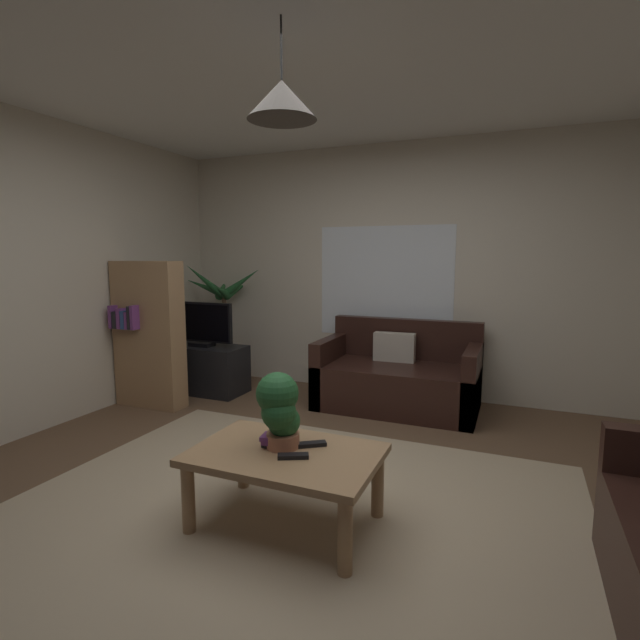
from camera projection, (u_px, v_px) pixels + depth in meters
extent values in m
cube|color=brown|center=(301.00, 501.00, 2.86)|extent=(4.95, 4.84, 0.02)
cube|color=tan|center=(286.00, 515.00, 2.67)|extent=(3.22, 2.66, 0.01)
cube|color=beige|center=(400.00, 271.00, 4.92)|extent=(5.07, 0.06, 2.58)
cube|color=beige|center=(4.00, 277.00, 3.64)|extent=(0.06, 4.84, 2.58)
cube|color=white|center=(298.00, 37.00, 2.50)|extent=(4.95, 4.84, 0.02)
cube|color=white|center=(385.00, 282.00, 4.96)|extent=(1.42, 0.01, 1.16)
cube|color=black|center=(397.00, 387.00, 4.53)|extent=(1.49, 0.82, 0.42)
cube|color=black|center=(406.00, 339.00, 4.79)|extent=(1.49, 0.12, 0.40)
cube|color=black|center=(330.00, 369.00, 4.78)|extent=(0.12, 0.82, 0.64)
cube|color=black|center=(472.00, 383.00, 4.25)|extent=(0.12, 0.82, 0.64)
cube|color=#B7AD9E|center=(394.00, 347.00, 4.66)|extent=(0.40, 0.14, 0.28)
cube|color=#A87F56|center=(285.00, 455.00, 2.54)|extent=(0.99, 0.66, 0.04)
cylinder|color=#A87F56|center=(188.00, 498.00, 2.49)|extent=(0.07, 0.07, 0.38)
cylinder|color=#A87F56|center=(345.00, 536.00, 2.16)|extent=(0.07, 0.07, 0.38)
cylinder|color=#A87F56|center=(243.00, 458.00, 2.98)|extent=(0.07, 0.07, 0.38)
cylinder|color=#A87F56|center=(378.00, 484.00, 2.65)|extent=(0.07, 0.07, 0.38)
cube|color=black|center=(276.00, 445.00, 2.60)|extent=(0.14, 0.12, 0.02)
cube|color=#72387F|center=(274.00, 441.00, 2.59)|extent=(0.12, 0.11, 0.02)
cube|color=#72387F|center=(272.00, 437.00, 2.59)|extent=(0.13, 0.12, 0.02)
cube|color=black|center=(312.00, 444.00, 2.61)|extent=(0.16, 0.13, 0.02)
cube|color=black|center=(293.00, 456.00, 2.45)|extent=(0.17, 0.12, 0.02)
cylinder|color=#B77051|center=(283.00, 440.00, 2.59)|extent=(0.18, 0.18, 0.08)
sphere|color=#235B2D|center=(283.00, 421.00, 2.59)|extent=(0.18, 0.18, 0.18)
sphere|color=#235B2D|center=(279.00, 413.00, 2.54)|extent=(0.19, 0.19, 0.19)
sphere|color=#235B2D|center=(277.00, 393.00, 2.56)|extent=(0.23, 0.23, 0.23)
cube|color=black|center=(204.00, 369.00, 5.08)|extent=(0.90, 0.44, 0.50)
cube|color=black|center=(201.00, 322.00, 5.00)|extent=(0.74, 0.05, 0.42)
cube|color=black|center=(200.00, 322.00, 4.97)|extent=(0.70, 0.00, 0.38)
cube|color=black|center=(202.00, 344.00, 5.03)|extent=(0.24, 0.16, 0.04)
cylinder|color=brown|center=(226.00, 367.00, 5.61)|extent=(0.32, 0.32, 0.30)
cylinder|color=brown|center=(225.00, 325.00, 5.54)|extent=(0.05, 0.05, 0.70)
cone|color=#235B2D|center=(241.00, 282.00, 5.41)|extent=(0.50, 0.15, 0.38)
cone|color=#235B2D|center=(238.00, 289.00, 5.60)|extent=(0.23, 0.39, 0.27)
cone|color=#235B2D|center=(223.00, 287.00, 5.71)|extent=(0.30, 0.47, 0.32)
cone|color=#235B2D|center=(205.00, 287.00, 5.56)|extent=(0.53, 0.15, 0.26)
cone|color=#235B2D|center=(205.00, 281.00, 5.37)|extent=(0.34, 0.43, 0.46)
cone|color=#235B2D|center=(222.00, 291.00, 5.31)|extent=(0.21, 0.38, 0.26)
cube|color=#A87F56|center=(149.00, 335.00, 4.55)|extent=(0.70, 0.22, 1.40)
cube|color=#72387F|center=(116.00, 316.00, 4.52)|extent=(0.04, 0.16, 0.21)
cube|color=black|center=(120.00, 319.00, 4.51)|extent=(0.05, 0.16, 0.16)
cube|color=#72387F|center=(124.00, 318.00, 4.49)|extent=(0.04, 0.16, 0.19)
cube|color=#2D4C8C|center=(128.00, 319.00, 4.47)|extent=(0.04, 0.16, 0.17)
cube|color=#72387F|center=(131.00, 320.00, 4.46)|extent=(0.03, 0.16, 0.16)
cube|color=black|center=(134.00, 317.00, 4.44)|extent=(0.03, 0.16, 0.22)
cube|color=#72387F|center=(137.00, 317.00, 4.42)|extent=(0.03, 0.16, 0.23)
cylinder|color=black|center=(281.00, 47.00, 2.27)|extent=(0.01, 0.01, 0.29)
cone|color=#4C4742|center=(282.00, 100.00, 2.30)|extent=(0.34, 0.34, 0.18)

